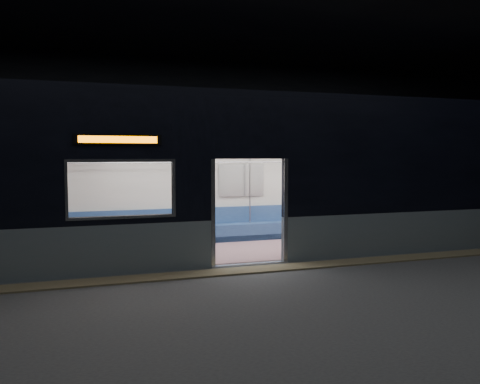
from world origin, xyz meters
TOP-DOWN VIEW (x-y plane):
  - station_floor at (0.00, 0.00)m, footprint 24.00×14.00m
  - station_envelope at (0.00, 0.00)m, footprint 24.00×14.00m
  - tactile_strip at (0.00, 0.55)m, footprint 22.80×0.50m
  - metro_car at (-0.00, 2.54)m, footprint 18.00×3.04m
  - passenger at (2.97, 3.55)m, footprint 0.38×0.63m
  - handbag at (2.98, 3.35)m, footprint 0.32×0.30m
  - transit_map at (0.80, 3.85)m, footprint 1.07×0.03m

SIDE VIEW (x-z plane):
  - station_floor at x=0.00m, z-range -0.01..0.00m
  - tactile_strip at x=0.00m, z-range 0.00..0.03m
  - handbag at x=2.98m, z-range 0.59..0.72m
  - passenger at x=2.97m, z-range 0.12..1.39m
  - transit_map at x=0.80m, z-range 1.15..1.84m
  - metro_car at x=0.00m, z-range 0.17..3.52m
  - station_envelope at x=0.00m, z-range 1.16..6.16m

